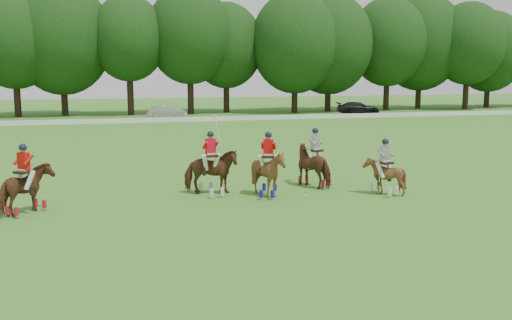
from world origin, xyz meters
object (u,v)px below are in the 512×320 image
object	(u,v)px
polo_red_a	(25,189)
polo_red_c	(268,173)
polo_stripe_a	(315,165)
car_mid	(167,112)
polo_ball	(306,196)
polo_red_b	(211,172)
car_right	(358,108)
polo_stripe_b	(384,175)

from	to	relation	value
polo_red_a	polo_red_c	xyz separation A→B (m)	(8.48, 0.45, 0.05)
polo_red_c	polo_stripe_a	distance (m)	2.73
polo_red_a	car_mid	bearing A→B (deg)	76.70
car_mid	polo_ball	xyz separation A→B (m)	(0.63, -38.84, -0.61)
polo_red_c	car_mid	bearing A→B (deg)	88.99
car_mid	polo_red_b	size ratio (longest dim) A/B	1.33
car_right	polo_red_a	bearing A→B (deg)	155.15
car_mid	polo_red_c	xyz separation A→B (m)	(-0.68, -38.31, 0.24)
polo_red_c	polo_stripe_a	xyz separation A→B (m)	(2.39, 1.32, -0.02)
polo_ball	polo_red_c	bearing A→B (deg)	157.94
polo_red_b	polo_ball	bearing A→B (deg)	-22.31
polo_red_c	polo_stripe_b	xyz separation A→B (m)	(4.35, -0.91, -0.14)
car_right	polo_red_a	distance (m)	49.33
polo_red_b	polo_stripe_b	world-z (taller)	polo_red_b
polo_red_c	polo_stripe_a	bearing A→B (deg)	28.92
car_mid	polo_stripe_b	bearing A→B (deg)	-178.63
polo_red_c	polo_ball	xyz separation A→B (m)	(1.31, -0.53, -0.85)
car_mid	polo_red_b	world-z (taller)	polo_red_b
polo_stripe_a	polo_stripe_b	xyz separation A→B (m)	(1.96, -2.23, -0.12)
car_right	polo_ball	size ratio (longest dim) A/B	52.65
polo_red_c	polo_stripe_b	distance (m)	4.44
car_mid	polo_red_b	distance (m)	37.57
car_mid	polo_stripe_a	bearing A→B (deg)	178.67
car_mid	polo_stripe_b	xyz separation A→B (m)	(3.67, -39.22, 0.11)
polo_red_a	polo_stripe_a	xyz separation A→B (m)	(10.87, 1.77, 0.04)
car_right	polo_stripe_a	bearing A→B (deg)	165.39
car_mid	polo_red_a	world-z (taller)	polo_red_a
polo_stripe_b	polo_ball	size ratio (longest dim) A/B	24.00
polo_red_a	polo_stripe_b	bearing A→B (deg)	-2.05
polo_stripe_b	polo_red_a	bearing A→B (deg)	177.95
polo_stripe_b	polo_ball	xyz separation A→B (m)	(-3.04, 0.38, -0.72)
car_right	polo_stripe_b	bearing A→B (deg)	169.09
car_mid	polo_ball	world-z (taller)	car_mid
polo_ball	polo_red_b	bearing A→B (deg)	157.69
car_mid	car_right	distance (m)	21.36
car_right	polo_red_b	bearing A→B (deg)	160.66
polo_stripe_a	polo_ball	distance (m)	2.30
polo_red_c	polo_stripe_b	world-z (taller)	polo_red_c
car_mid	polo_ball	distance (m)	38.85
car_right	polo_red_a	world-z (taller)	polo_red_a
polo_red_a	polo_red_b	size ratio (longest dim) A/B	0.78
polo_red_b	polo_stripe_a	world-z (taller)	polo_red_b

